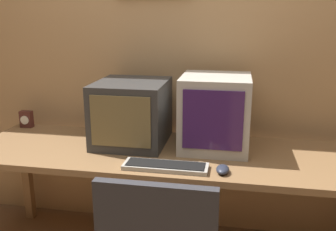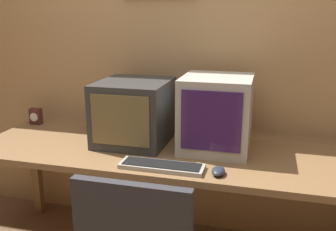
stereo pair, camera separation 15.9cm
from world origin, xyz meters
name	(u,v)px [view 1 (the left image)]	position (x,y,z in m)	size (l,w,h in m)	color
wall_back	(181,44)	(0.00, 1.33, 1.30)	(8.00, 0.08, 2.60)	tan
desk	(168,161)	(0.00, 0.87, 0.66)	(2.33, 0.71, 0.72)	olive
monitor_left	(132,112)	(-0.24, 0.99, 0.91)	(0.42, 0.47, 0.38)	#333333
monitor_right	(215,112)	(0.26, 0.99, 0.94)	(0.39, 0.41, 0.43)	#B7B2A8
keyboard_main	(166,166)	(0.03, 0.62, 0.74)	(0.44, 0.13, 0.03)	#A8A399
mouse_near_keyboard	(223,169)	(0.32, 0.62, 0.74)	(0.07, 0.11, 0.04)	#282D3D
desk_clock	(26,119)	(-1.06, 1.15, 0.78)	(0.08, 0.05, 0.12)	#4C231E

